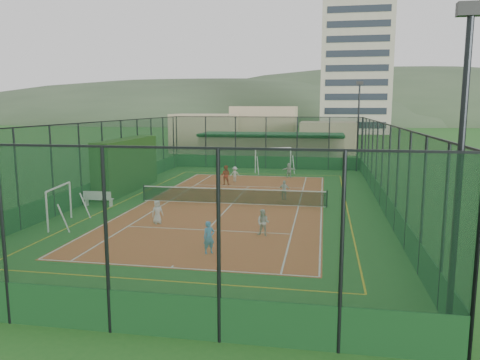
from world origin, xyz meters
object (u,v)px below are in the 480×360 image
Objects in this scene: child_near_left at (157,212)px; floodlight_se at (458,188)px; clubhouse at (271,148)px; child_far_back at (289,170)px; futsal_goal_far at (273,160)px; child_far_right at (284,190)px; apartment_tower at (355,66)px; child_far_left at (235,174)px; white_bench at (99,198)px; futsal_goal_near at (59,206)px; child_near_mid at (209,237)px; child_near_right at (263,223)px; floodlight_ne at (358,127)px; coach at (226,175)px.

floodlight_se is at bearing -83.58° from child_near_left.
clubhouse reaches higher than child_far_back.
futsal_goal_far is 2.74× the size of child_far_right.
child_far_left is (-13.47, -73.39, -14.39)m from apartment_tower.
white_bench is at bearing -140.14° from futsal_goal_far.
child_near_left is 1.01× the size of child_far_left.
child_near_mid is (8.65, -3.28, -0.30)m from futsal_goal_near.
child_near_right is at bearing 120.74° from floodlight_se.
futsal_goal_far is 21.40m from child_near_right.
floodlight_ne is at bearing 91.17° from child_near_right.
child_far_left is 0.95× the size of child_far_back.
clubhouse is 4.41× the size of futsal_goal_far.
child_near_right is at bearing -107.32° from futsal_goal_far.
coach is (-4.55, -4.54, 0.12)m from child_far_back.
floodlight_ne is 16.13m from child_far_right.
clubhouse is at bearing -103.49° from child_far_left.
clubhouse is 29.05m from child_near_right.
child_near_right is (1.83, -21.31, -0.48)m from futsal_goal_far.
coach is at bearing -32.14° from futsal_goal_near.
floodlight_se is 19.57m from child_far_right.
clubhouse is 11.26× the size of child_near_mid.
floodlight_ne is 6.84× the size of child_far_left.
futsal_goal_far is at bearing 55.02° from child_near_mid.
clubhouse is at bearing -71.52° from child_far_right.
child_near_mid reaches higher than child_far_back.
child_far_right reaches higher than child_near_left.
apartment_tower is 87.70m from white_bench.
child_far_back is at bearing -75.80° from clubhouse.
apartment_tower is 16.99× the size of white_bench.
futsal_goal_near is at bearing -166.38° from child_near_right.
child_near_mid is 17.04m from coach.
futsal_goal_near reaches higher than child_near_mid.
child_near_left is (4.84, 1.08, -0.37)m from futsal_goal_near.
child_far_right reaches higher than white_bench.
floodlight_se is at bearing 94.16° from child_far_back.
futsal_goal_near is at bearing -90.39° from white_bench.
floodlight_se is 6.56× the size of child_far_right.
clubhouse is 12.02× the size of child_far_back.
child_far_back is (-0.40, 9.56, 0.00)m from child_far_right.
futsal_goal_near is 10.51m from child_near_right.
apartment_tower reaches higher than child_far_back.
child_near_left is (-2.84, -27.57, -0.96)m from clubhouse.
child_near_mid is (0.98, -31.93, -0.89)m from clubhouse.
futsal_goal_near reaches higher than coach.
floodlight_se is at bearing -43.31° from white_bench.
child_near_mid reaches higher than child_near_left.
white_bench is (-19.80, -84.20, -14.50)m from apartment_tower.
child_near_left is at bearing -117.29° from floodlight_ne.
child_near_mid is at bearing -43.40° from white_bench.
clubhouse is 8.61× the size of white_bench.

